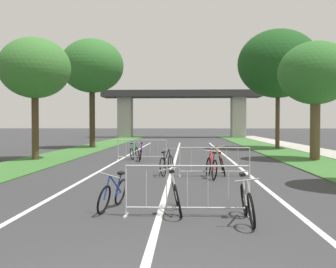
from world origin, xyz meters
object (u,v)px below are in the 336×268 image
(crowd_barrier_nearest, at_px, (187,191))
(bicycle_green_7, at_px, (134,152))
(tree_right_pine_near, at_px, (316,74))
(bicycle_purple_3, at_px, (141,154))
(tree_right_oak_mid, at_px, (278,64))
(crowd_barrier_second, at_px, (215,162))
(tree_left_cypress_far, at_px, (92,66))
(bicycle_blue_6, at_px, (113,194))
(tree_left_oak_near, at_px, (35,68))
(bicycle_silver_2, at_px, (247,203))
(bicycle_red_5, at_px, (211,167))
(crowd_barrier_third, at_px, (142,150))
(bicycle_orange_0, at_px, (222,164))
(bicycle_black_1, at_px, (167,164))
(bicycle_white_4, at_px, (176,195))

(crowd_barrier_nearest, distance_m, bicycle_green_7, 13.27)
(tree_right_pine_near, distance_m, crowd_barrier_nearest, 14.69)
(bicycle_purple_3, bearing_deg, tree_right_oak_mid, 43.36)
(tree_right_pine_near, xyz_separation_m, crowd_barrier_second, (-5.56, -6.35, -3.89))
(tree_left_cypress_far, distance_m, bicycle_green_7, 11.84)
(tree_right_pine_near, relative_size, tree_right_oak_mid, 0.69)
(tree_left_cypress_far, bearing_deg, crowd_barrier_second, -62.99)
(bicycle_blue_6, bearing_deg, tree_left_oak_near, -50.69)
(bicycle_purple_3, bearing_deg, tree_right_pine_near, 0.30)
(bicycle_silver_2, xyz_separation_m, bicycle_green_7, (-3.88, 13.38, -0.01))
(crowd_barrier_second, xyz_separation_m, bicycle_green_7, (-3.74, 6.78, -0.17))
(crowd_barrier_second, xyz_separation_m, bicycle_silver_2, (0.14, -6.59, -0.16))
(bicycle_silver_2, height_order, bicycle_red_5, bicycle_red_5)
(crowd_barrier_third, relative_size, bicycle_red_5, 1.55)
(bicycle_orange_0, relative_size, bicycle_silver_2, 1.00)
(bicycle_green_7, bearing_deg, crowd_barrier_third, -42.82)
(bicycle_black_1, height_order, bicycle_red_5, bicycle_black_1)
(tree_left_cypress_far, height_order, bicycle_silver_2, tree_left_cypress_far)
(crowd_barrier_third, distance_m, bicycle_purple_3, 0.51)
(bicycle_orange_0, bearing_deg, bicycle_white_4, -101.95)
(crowd_barrier_second, height_order, crowd_barrier_third, same)
(crowd_barrier_second, bearing_deg, tree_right_pine_near, 48.80)
(bicycle_black_1, bearing_deg, bicycle_purple_3, 119.82)
(tree_right_pine_near, bearing_deg, crowd_barrier_nearest, -117.62)
(bicycle_white_4, bearing_deg, bicycle_black_1, 89.46)
(crowd_barrier_nearest, distance_m, bicycle_purple_3, 12.14)
(tree_right_pine_near, height_order, bicycle_green_7, tree_right_pine_near)
(bicycle_blue_6, bearing_deg, bicycle_purple_3, -75.36)
(tree_right_oak_mid, relative_size, bicycle_white_4, 5.12)
(crowd_barrier_nearest, xyz_separation_m, crowd_barrier_second, (1.01, 6.20, 0.00))
(bicycle_white_4, relative_size, bicycle_blue_6, 1.06)
(tree_left_cypress_far, height_order, bicycle_black_1, tree_left_cypress_far)
(bicycle_orange_0, height_order, bicycle_silver_2, bicycle_orange_0)
(tree_left_cypress_far, xyz_separation_m, bicycle_purple_3, (4.88, -10.31, -5.90))
(bicycle_green_7, bearing_deg, crowd_barrier_nearest, -70.04)
(bicycle_silver_2, distance_m, bicycle_green_7, 13.93)
(tree_right_pine_near, bearing_deg, bicycle_purple_3, -175.93)
(bicycle_purple_3, height_order, bicycle_red_5, bicycle_purple_3)
(tree_left_cypress_far, distance_m, crowd_barrier_second, 18.89)
(tree_right_oak_mid, relative_size, bicycle_black_1, 5.07)
(crowd_barrier_third, height_order, bicycle_black_1, crowd_barrier_third)
(bicycle_black_1, relative_size, bicycle_purple_3, 1.03)
(bicycle_red_5, xyz_separation_m, bicycle_green_7, (-3.60, 7.26, -0.03))
(tree_right_pine_near, relative_size, bicycle_purple_3, 3.62)
(bicycle_green_7, bearing_deg, bicycle_white_4, -70.74)
(bicycle_silver_2, bearing_deg, crowd_barrier_second, -87.48)
(bicycle_silver_2, distance_m, bicycle_red_5, 6.13)
(bicycle_white_4, height_order, bicycle_green_7, bicycle_white_4)
(crowd_barrier_second, distance_m, bicycle_orange_0, 0.67)
(bicycle_orange_0, height_order, bicycle_red_5, bicycle_orange_0)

